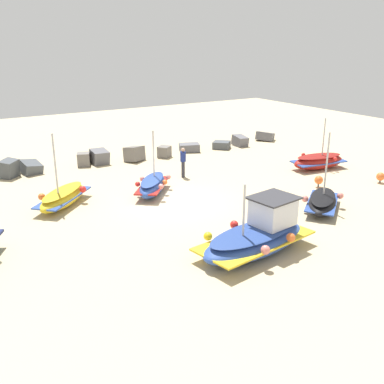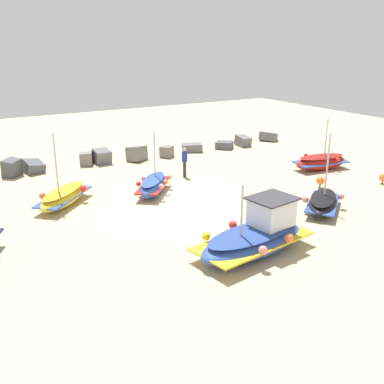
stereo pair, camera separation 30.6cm
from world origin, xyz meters
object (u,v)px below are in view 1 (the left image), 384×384
fishing_boat_1 (258,235)px  mooring_buoy_0 (319,180)px  fishing_boat_3 (322,202)px  person_walking (183,160)px  mooring_buoy_1 (381,177)px  fishing_boat_0 (153,185)px  fishing_boat_2 (63,197)px  fishing_boat_5 (319,161)px

fishing_boat_1 → mooring_buoy_0: 8.68m
fishing_boat_1 → mooring_buoy_0: fishing_boat_1 is taller
fishing_boat_3 → person_walking: (-2.80, 7.77, 0.59)m
mooring_buoy_1 → mooring_buoy_0: bearing=160.2°
fishing_boat_0 → person_walking: size_ratio=1.86×
fishing_boat_2 → fishing_boat_1: bearing=-105.8°
fishing_boat_1 → fishing_boat_3: (5.24, 1.72, -0.25)m
fishing_boat_3 → mooring_buoy_1: size_ratio=6.13×
fishing_boat_1 → fishing_boat_2: fishing_boat_2 is taller
fishing_boat_2 → mooring_buoy_1: size_ratio=6.05×
fishing_boat_1 → mooring_buoy_0: bearing=20.6°
person_walking → mooring_buoy_0: size_ratio=2.74×
fishing_boat_3 → mooring_buoy_0: fishing_boat_3 is taller
fishing_boat_3 → fishing_boat_5: (5.02, 4.95, 0.08)m
fishing_boat_0 → fishing_boat_2: fishing_boat_2 is taller
fishing_boat_5 → mooring_buoy_0: bearing=51.2°
fishing_boat_2 → fishing_boat_3: fishing_boat_3 is taller
fishing_boat_0 → mooring_buoy_0: (7.95, -3.65, -0.07)m
fishing_boat_2 → person_walking: (7.13, 1.01, 0.56)m
fishing_boat_3 → person_walking: size_ratio=2.10×
fishing_boat_0 → person_walking: bearing=161.1°
fishing_boat_1 → fishing_boat_2: bearing=110.8°
fishing_boat_0 → mooring_buoy_1: bearing=106.8°
fishing_boat_3 → fishing_boat_5: bearing=-172.4°
fishing_boat_2 → fishing_boat_3: size_ratio=0.99×
fishing_boat_2 → mooring_buoy_1: fishing_boat_2 is taller
fishing_boat_1 → fishing_boat_3: size_ratio=1.40×
fishing_boat_3 → mooring_buoy_0: (2.37, 2.45, 0.00)m
fishing_boat_5 → fishing_boat_2: bearing=0.9°
fishing_boat_2 → fishing_boat_3: 12.01m
person_walking → fishing_boat_1: bearing=125.8°
fishing_boat_3 → person_walking: bearing=-107.3°
fishing_boat_0 → person_walking: (2.78, 1.67, 0.52)m
person_walking → mooring_buoy_1: person_walking is taller
fishing_boat_0 → fishing_boat_3: 8.27m
fishing_boat_1 → mooring_buoy_0: size_ratio=8.04×
fishing_boat_1 → fishing_boat_5: fishing_boat_5 is taller
fishing_boat_0 → fishing_boat_5: fishing_boat_0 is taller
fishing_boat_5 → mooring_buoy_0: size_ratio=5.81×
person_walking → mooring_buoy_1: 10.83m
person_walking → mooring_buoy_1: size_ratio=2.92×
fishing_boat_1 → fishing_boat_2: (-4.69, 8.48, -0.21)m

